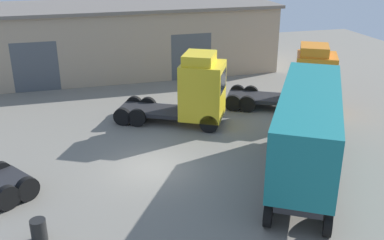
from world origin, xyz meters
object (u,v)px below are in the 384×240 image
object	(u,v)px
tractor_unit_orange	(306,80)
oil_drum	(39,230)
tractor_unit_yellow	(195,91)
container_trailer_black	(308,126)

from	to	relation	value
tractor_unit_orange	oil_drum	size ratio (longest dim) A/B	8.05
oil_drum	tractor_unit_yellow	bearing A→B (deg)	47.76
tractor_unit_orange	oil_drum	distance (m)	18.75
container_trailer_black	tractor_unit_yellow	bearing A→B (deg)	52.39
container_trailer_black	tractor_unit_yellow	xyz separation A→B (m)	(-2.99, 7.82, -0.61)
container_trailer_black	oil_drum	world-z (taller)	container_trailer_black
tractor_unit_yellow	oil_drum	bearing A→B (deg)	-104.84
container_trailer_black	tractor_unit_orange	world-z (taller)	tractor_unit_orange
container_trailer_black	tractor_unit_orange	size ratio (longest dim) A/B	1.37
container_trailer_black	tractor_unit_orange	xyz separation A→B (m)	(4.43, 8.16, -0.64)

